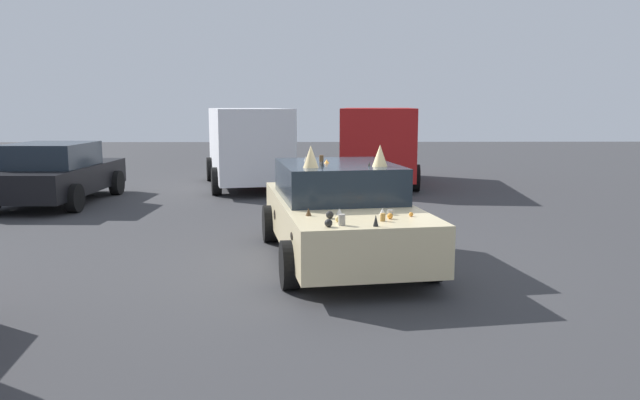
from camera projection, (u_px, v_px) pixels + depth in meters
ground_plane at (340, 259)px, 9.24m from camera, size 60.00×60.00×0.00m
art_car_decorated at (339, 211)px, 9.18m from camera, size 4.68×2.57×1.74m
parked_van_near_left at (378, 142)px, 17.93m from camera, size 5.14×2.62×2.21m
parked_van_far_left at (247, 143)px, 17.36m from camera, size 5.42×2.91×2.20m
parked_sedan_far_right at (56, 173)px, 14.40m from camera, size 4.33×2.16×1.43m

